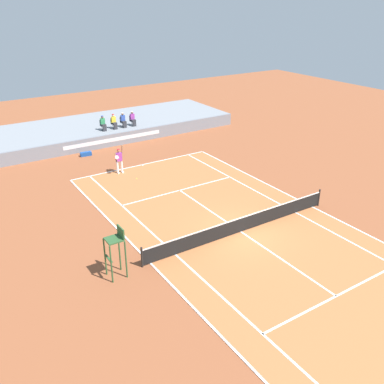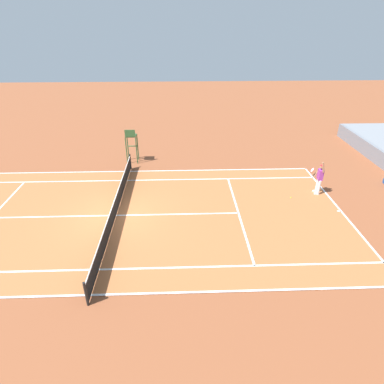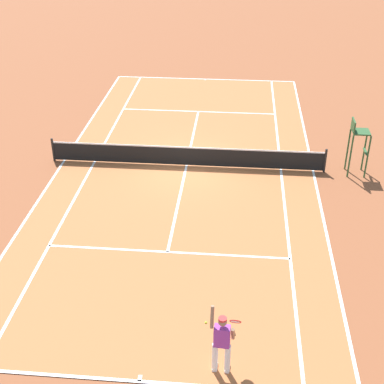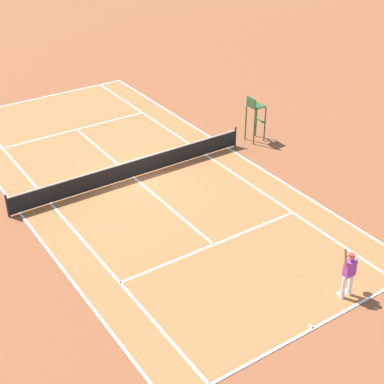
% 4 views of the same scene
% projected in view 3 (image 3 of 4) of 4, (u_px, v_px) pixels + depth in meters
% --- Properties ---
extents(ground_plane, '(80.00, 80.00, 0.00)m').
position_uv_depth(ground_plane, '(186.00, 166.00, 24.00)').
color(ground_plane, brown).
extents(court, '(11.08, 23.88, 0.03)m').
position_uv_depth(court, '(186.00, 166.00, 23.99)').
color(court, '#B76638').
rests_on(court, ground).
extents(net, '(11.98, 0.10, 1.07)m').
position_uv_depth(net, '(186.00, 155.00, 23.74)').
color(net, black).
rests_on(net, ground).
extents(tennis_player, '(0.78, 0.62, 2.08)m').
position_uv_depth(tennis_player, '(222.00, 342.00, 13.57)').
color(tennis_player, white).
rests_on(tennis_player, ground).
extents(tennis_ball, '(0.07, 0.07, 0.07)m').
position_uv_depth(tennis_ball, '(206.00, 323.00, 15.53)').
color(tennis_ball, '#D1E533').
rests_on(tennis_ball, ground).
extents(umpire_chair, '(0.77, 0.77, 2.44)m').
position_uv_depth(umpire_chair, '(358.00, 140.00, 22.65)').
color(umpire_chair, '#2D562D').
rests_on(umpire_chair, ground).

